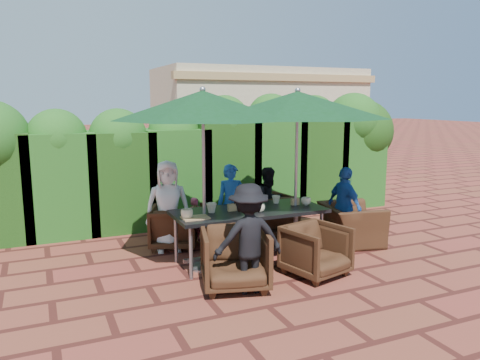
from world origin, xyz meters
name	(u,v)px	position (x,y,z in m)	size (l,w,h in m)	color
ground	(251,255)	(0.00, 0.00, 0.00)	(80.00, 80.00, 0.00)	maroon
dining_table	(249,215)	(-0.11, -0.18, 0.67)	(2.17, 0.90, 0.75)	black
umbrella_left	(203,106)	(-0.80, -0.21, 2.21)	(2.39, 2.39, 2.46)	gray
umbrella_right	(297,105)	(0.63, -0.20, 2.21)	(2.59, 2.59, 2.46)	gray
chair_far_left	(174,225)	(-0.94, 0.83, 0.36)	(0.70, 0.66, 0.72)	black
chair_far_mid	(230,220)	(-0.01, 0.78, 0.37)	(0.71, 0.66, 0.73)	black
chair_far_right	(269,213)	(0.71, 0.81, 0.39)	(0.76, 0.71, 0.78)	black
chair_near_left	(235,256)	(-0.68, -1.01, 0.41)	(0.80, 0.74, 0.82)	black
chair_near_right	(316,248)	(0.46, -1.05, 0.37)	(0.72, 0.67, 0.74)	black
chair_end_right	(351,218)	(1.74, -0.08, 0.42)	(0.96, 0.63, 0.84)	black
adult_far_left	(168,206)	(-1.05, 0.75, 0.69)	(0.69, 0.41, 1.39)	white
adult_far_mid	(231,204)	(-0.02, 0.69, 0.64)	(0.46, 0.38, 1.28)	#1F55AD
adult_far_right	(269,202)	(0.73, 0.84, 0.59)	(0.56, 0.34, 1.17)	black
adult_near_left	(248,238)	(-0.58, -1.18, 0.66)	(0.85, 0.39, 1.32)	black
adult_end_right	(345,206)	(1.58, -0.11, 0.63)	(0.74, 0.37, 1.26)	#1F55AD
child_left	(196,220)	(-0.54, 0.97, 0.37)	(0.27, 0.22, 0.74)	#C64564
child_right	(244,215)	(0.27, 0.85, 0.40)	(0.29, 0.23, 0.80)	#804AA0
pedestrian_a	(242,161)	(1.70, 4.18, 0.83)	(1.54, 0.55, 1.65)	green
pedestrian_b	(271,161)	(2.55, 4.30, 0.79)	(0.75, 0.46, 1.57)	#C64564
pedestrian_c	(305,156)	(3.59, 4.39, 0.83)	(1.06, 0.49, 1.66)	#9B9CA3
cup_a	(187,214)	(-1.07, -0.32, 0.81)	(0.16, 0.16, 0.13)	beige
cup_b	(212,208)	(-0.66, -0.13, 0.82)	(0.15, 0.15, 0.14)	beige
cup_c	(260,208)	(-0.03, -0.36, 0.81)	(0.15, 0.15, 0.12)	beige
cup_d	(276,200)	(0.43, 0.03, 0.81)	(0.13, 0.13, 0.12)	beige
cup_e	(306,201)	(0.78, -0.24, 0.81)	(0.14, 0.14, 0.11)	beige
ketchup_bottle	(236,204)	(-0.28, -0.10, 0.83)	(0.04, 0.04, 0.17)	#B20C0A
sauce_bottle	(240,202)	(-0.20, -0.04, 0.83)	(0.04, 0.04, 0.17)	#4C230C
serving_tray	(195,218)	(-0.97, -0.35, 0.76)	(0.35, 0.25, 0.02)	#AA8052
number_block_left	(232,207)	(-0.36, -0.15, 0.80)	(0.12, 0.06, 0.10)	tan
number_block_right	(295,202)	(0.64, -0.18, 0.80)	(0.12, 0.06, 0.10)	tan
hedge_wall	(192,152)	(-0.14, 2.32, 1.31)	(9.10, 1.60, 2.44)	#18370F
building	(259,122)	(3.50, 6.99, 1.61)	(6.20, 3.08, 3.20)	beige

